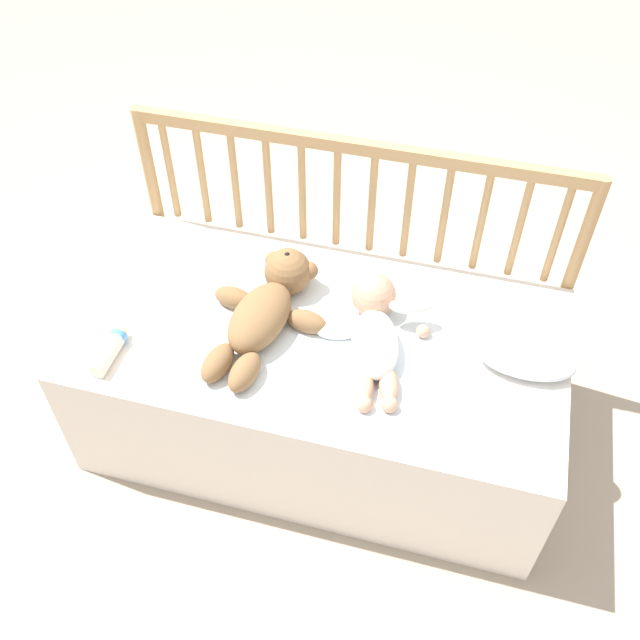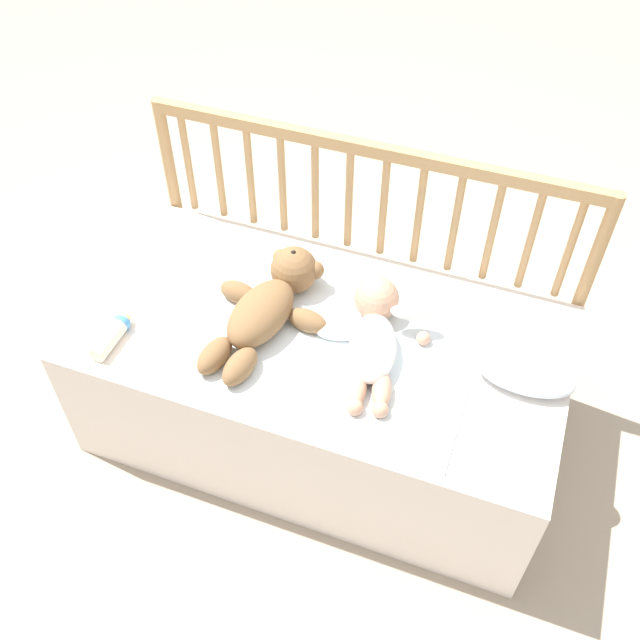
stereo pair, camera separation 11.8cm
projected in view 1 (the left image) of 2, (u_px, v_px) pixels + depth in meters
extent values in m
plane|color=tan|center=(321.00, 424.00, 2.24)|extent=(12.00, 12.00, 0.00)
cube|color=white|center=(321.00, 382.00, 2.08)|extent=(1.31, 0.69, 0.43)
cylinder|color=tan|center=(160.00, 219.00, 2.30)|extent=(0.04, 0.04, 0.80)
cylinder|color=tan|center=(565.00, 292.00, 2.07)|extent=(0.04, 0.04, 0.80)
cube|color=tan|center=(357.00, 146.00, 1.91)|extent=(1.28, 0.03, 0.04)
cylinder|color=tan|center=(170.00, 171.00, 2.14)|extent=(0.02, 0.02, 0.33)
cylinder|color=tan|center=(202.00, 176.00, 2.12)|extent=(0.02, 0.02, 0.33)
cylinder|color=tan|center=(235.00, 182.00, 2.10)|extent=(0.02, 0.02, 0.33)
cylinder|color=tan|center=(268.00, 187.00, 2.09)|extent=(0.02, 0.02, 0.33)
cylinder|color=tan|center=(302.00, 193.00, 2.07)|extent=(0.02, 0.02, 0.33)
cylinder|color=tan|center=(337.00, 199.00, 2.05)|extent=(0.02, 0.02, 0.33)
cylinder|color=tan|center=(372.00, 204.00, 2.03)|extent=(0.02, 0.02, 0.33)
cylinder|color=tan|center=(408.00, 210.00, 2.01)|extent=(0.02, 0.02, 0.33)
cylinder|color=tan|center=(444.00, 216.00, 1.99)|extent=(0.02, 0.02, 0.33)
cylinder|color=tan|center=(481.00, 223.00, 1.98)|extent=(0.02, 0.02, 0.33)
cylinder|color=tan|center=(519.00, 229.00, 1.96)|extent=(0.02, 0.02, 0.33)
cylinder|color=tan|center=(558.00, 235.00, 1.94)|extent=(0.02, 0.02, 0.33)
cube|color=white|center=(314.00, 341.00, 1.89)|extent=(0.85, 0.56, 0.01)
ellipsoid|color=olive|center=(260.00, 317.00, 1.88)|extent=(0.17, 0.27, 0.11)
sphere|color=olive|center=(288.00, 272.00, 1.99)|extent=(0.13, 0.13, 0.13)
sphere|color=tan|center=(287.00, 262.00, 1.96)|extent=(0.06, 0.06, 0.06)
sphere|color=black|center=(287.00, 256.00, 1.94)|extent=(0.02, 0.02, 0.02)
sphere|color=olive|center=(274.00, 260.00, 2.01)|extent=(0.05, 0.05, 0.05)
sphere|color=olive|center=(309.00, 271.00, 1.98)|extent=(0.05, 0.05, 0.05)
ellipsoid|color=olive|center=(234.00, 298.00, 1.97)|extent=(0.12, 0.08, 0.06)
ellipsoid|color=olive|center=(307.00, 321.00, 1.91)|extent=(0.12, 0.08, 0.06)
ellipsoid|color=olive|center=(218.00, 363.00, 1.80)|extent=(0.08, 0.14, 0.07)
ellipsoid|color=olive|center=(245.00, 372.00, 1.78)|extent=(0.08, 0.14, 0.07)
ellipsoid|color=white|center=(375.00, 344.00, 1.84)|extent=(0.17, 0.25, 0.08)
sphere|color=tan|center=(373.00, 295.00, 1.93)|extent=(0.12, 0.12, 0.12)
ellipsoid|color=white|center=(338.00, 332.00, 1.89)|extent=(0.12, 0.07, 0.04)
ellipsoid|color=white|center=(411.00, 306.00, 1.88)|extent=(0.12, 0.07, 0.04)
sphere|color=tan|center=(325.00, 330.00, 1.90)|extent=(0.04, 0.04, 0.04)
sphere|color=tan|center=(423.00, 331.00, 1.89)|extent=(0.04, 0.04, 0.04)
ellipsoid|color=tan|center=(364.00, 385.00, 1.77)|extent=(0.08, 0.12, 0.05)
ellipsoid|color=tan|center=(389.00, 385.00, 1.77)|extent=(0.08, 0.12, 0.05)
sphere|color=tan|center=(364.00, 404.00, 1.73)|extent=(0.04, 0.04, 0.04)
sphere|color=tan|center=(390.00, 405.00, 1.73)|extent=(0.04, 0.04, 0.04)
ellipsoid|color=silver|center=(526.00, 360.00, 1.82)|extent=(0.25, 0.13, 0.06)
cylinder|color=#F4E5CC|center=(107.00, 354.00, 1.84)|extent=(0.04, 0.13, 0.04)
cylinder|color=#4C99D8|center=(118.00, 337.00, 1.88)|extent=(0.05, 0.02, 0.05)
sphere|color=#EAC67F|center=(121.00, 333.00, 1.89)|extent=(0.03, 0.03, 0.03)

